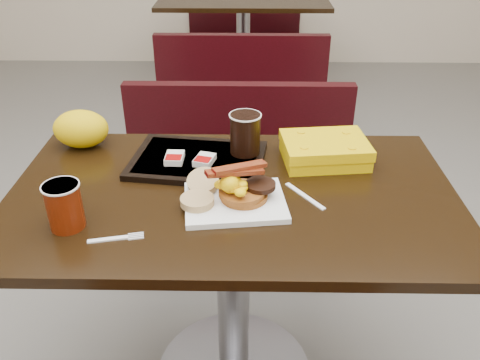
{
  "coord_description": "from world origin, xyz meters",
  "views": [
    {
      "loc": [
        0.04,
        -1.13,
        1.46
      ],
      "look_at": [
        0.02,
        -0.02,
        0.8
      ],
      "focal_mm": 37.47,
      "sensor_mm": 36.0,
      "label": 1
    }
  ],
  "objects_px": {
    "platter": "(235,202)",
    "paper_bag": "(81,129)",
    "hashbrown_sleeve_right": "(205,160)",
    "clamshell": "(325,150)",
    "table_far": "(243,50)",
    "knife": "(305,196)",
    "bench_near_n": "(238,181)",
    "hashbrown_sleeve_left": "(175,158)",
    "pancake_stack": "(244,193)",
    "fork": "(108,239)",
    "bench_far_s": "(242,84)",
    "coffee_cup_near": "(64,206)",
    "bench_far_n": "(244,28)",
    "tray": "(198,160)",
    "coffee_cup_far": "(245,134)",
    "table_near": "(233,295)"
  },
  "relations": [
    {
      "from": "platter",
      "to": "paper_bag",
      "type": "height_order",
      "value": "paper_bag"
    },
    {
      "from": "hashbrown_sleeve_right",
      "to": "clamshell",
      "type": "xyz_separation_m",
      "value": [
        0.35,
        0.06,
        0.01
      ]
    },
    {
      "from": "table_far",
      "to": "knife",
      "type": "distance_m",
      "value": 2.66
    },
    {
      "from": "bench_near_n",
      "to": "hashbrown_sleeve_left",
      "type": "xyz_separation_m",
      "value": [
        -0.17,
        -0.56,
        0.42
      ]
    },
    {
      "from": "pancake_stack",
      "to": "fork",
      "type": "bearing_deg",
      "value": -152.4
    },
    {
      "from": "bench_far_s",
      "to": "coffee_cup_near",
      "type": "xyz_separation_m",
      "value": [
        -0.39,
        -2.06,
        0.45
      ]
    },
    {
      "from": "bench_far_n",
      "to": "coffee_cup_near",
      "type": "height_order",
      "value": "coffee_cup_near"
    },
    {
      "from": "bench_near_n",
      "to": "table_far",
      "type": "bearing_deg",
      "value": 90.0
    },
    {
      "from": "knife",
      "to": "tray",
      "type": "distance_m",
      "value": 0.35
    },
    {
      "from": "clamshell",
      "to": "paper_bag",
      "type": "height_order",
      "value": "paper_bag"
    },
    {
      "from": "bench_far_n",
      "to": "pancake_stack",
      "type": "bearing_deg",
      "value": -89.46
    },
    {
      "from": "coffee_cup_near",
      "to": "paper_bag",
      "type": "bearing_deg",
      "value": 101.26
    },
    {
      "from": "knife",
      "to": "coffee_cup_far",
      "type": "distance_m",
      "value": 0.28
    },
    {
      "from": "hashbrown_sleeve_left",
      "to": "table_far",
      "type": "bearing_deg",
      "value": 87.56
    },
    {
      "from": "coffee_cup_near",
      "to": "fork",
      "type": "height_order",
      "value": "coffee_cup_near"
    },
    {
      "from": "pancake_stack",
      "to": "hashbrown_sleeve_right",
      "type": "bearing_deg",
      "value": 122.93
    },
    {
      "from": "bench_far_s",
      "to": "paper_bag",
      "type": "height_order",
      "value": "paper_bag"
    },
    {
      "from": "bench_far_n",
      "to": "fork",
      "type": "bearing_deg",
      "value": -94.59
    },
    {
      "from": "bench_far_s",
      "to": "platter",
      "type": "distance_m",
      "value": 2.0
    },
    {
      "from": "bench_near_n",
      "to": "coffee_cup_near",
      "type": "bearing_deg",
      "value": -114.28
    },
    {
      "from": "bench_near_n",
      "to": "bench_far_s",
      "type": "bearing_deg",
      "value": 90.0
    },
    {
      "from": "hashbrown_sleeve_right",
      "to": "clamshell",
      "type": "height_order",
      "value": "clamshell"
    },
    {
      "from": "hashbrown_sleeve_right",
      "to": "bench_near_n",
      "type": "bearing_deg",
      "value": 97.97
    },
    {
      "from": "table_near",
      "to": "hashbrown_sleeve_left",
      "type": "relative_size",
      "value": 17.41
    },
    {
      "from": "pancake_stack",
      "to": "tray",
      "type": "bearing_deg",
      "value": 123.38
    },
    {
      "from": "bench_far_n",
      "to": "coffee_cup_far",
      "type": "xyz_separation_m",
      "value": [
        0.03,
        -3.11,
        0.47
      ]
    },
    {
      "from": "paper_bag",
      "to": "coffee_cup_far",
      "type": "bearing_deg",
      "value": -7.7
    },
    {
      "from": "bench_near_n",
      "to": "paper_bag",
      "type": "relative_size",
      "value": 5.92
    },
    {
      "from": "table_near",
      "to": "coffee_cup_near",
      "type": "distance_m",
      "value": 0.61
    },
    {
      "from": "paper_bag",
      "to": "hashbrown_sleeve_left",
      "type": "bearing_deg",
      "value": -22.48
    },
    {
      "from": "bench_far_s",
      "to": "coffee_cup_near",
      "type": "distance_m",
      "value": 2.15
    },
    {
      "from": "fork",
      "to": "paper_bag",
      "type": "xyz_separation_m",
      "value": [
        -0.19,
        0.48,
        0.06
      ]
    },
    {
      "from": "knife",
      "to": "hashbrown_sleeve_right",
      "type": "relative_size",
      "value": 2.25
    },
    {
      "from": "hashbrown_sleeve_left",
      "to": "bench_far_s",
      "type": "bearing_deg",
      "value": 86.0
    },
    {
      "from": "hashbrown_sleeve_right",
      "to": "pancake_stack",
      "type": "bearing_deg",
      "value": -40.85
    },
    {
      "from": "bench_near_n",
      "to": "hashbrown_sleeve_left",
      "type": "bearing_deg",
      "value": -106.88
    },
    {
      "from": "bench_near_n",
      "to": "knife",
      "type": "bearing_deg",
      "value": -75.16
    },
    {
      "from": "coffee_cup_near",
      "to": "fork",
      "type": "relative_size",
      "value": 0.9
    },
    {
      "from": "table_far",
      "to": "hashbrown_sleeve_left",
      "type": "relative_size",
      "value": 17.41
    },
    {
      "from": "tray",
      "to": "bench_far_s",
      "type": "bearing_deg",
      "value": 93.78
    },
    {
      "from": "pancake_stack",
      "to": "hashbrown_sleeve_left",
      "type": "xyz_separation_m",
      "value": [
        -0.2,
        0.19,
        -0.0
      ]
    },
    {
      "from": "table_near",
      "to": "bench_far_n",
      "type": "height_order",
      "value": "table_near"
    },
    {
      "from": "hashbrown_sleeve_left",
      "to": "clamshell",
      "type": "xyz_separation_m",
      "value": [
        0.44,
        0.04,
        0.01
      ]
    },
    {
      "from": "bench_far_s",
      "to": "hashbrown_sleeve_right",
      "type": "distance_m",
      "value": 1.83
    },
    {
      "from": "bench_far_s",
      "to": "bench_far_n",
      "type": "relative_size",
      "value": 1.0
    },
    {
      "from": "platter",
      "to": "tray",
      "type": "height_order",
      "value": "tray"
    },
    {
      "from": "table_far",
      "to": "coffee_cup_far",
      "type": "relative_size",
      "value": 9.89
    },
    {
      "from": "hashbrown_sleeve_left",
      "to": "bench_far_n",
      "type": "bearing_deg",
      "value": 88.44
    },
    {
      "from": "bench_near_n",
      "to": "tray",
      "type": "relative_size",
      "value": 2.62
    },
    {
      "from": "table_near",
      "to": "bench_near_n",
      "type": "distance_m",
      "value": 0.7
    }
  ]
}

